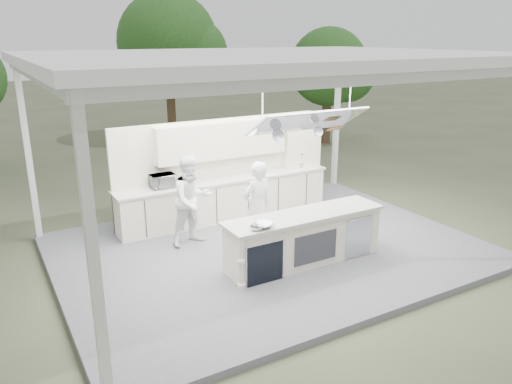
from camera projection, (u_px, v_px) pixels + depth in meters
ground at (269, 252)px, 9.98m from camera, size 90.00×90.00×0.00m
stage_deck at (269, 249)px, 9.96m from camera, size 8.00×6.00×0.12m
tent at (271, 61)px, 8.85m from camera, size 8.20×6.20×3.86m
demo_island at (304, 238)px, 9.13m from camera, size 3.10×0.79×0.95m
back_counter at (226, 198)px, 11.37m from camera, size 5.08×0.72×0.95m
back_wall_unit at (239, 152)px, 11.46m from camera, size 5.05×0.48×2.25m
tree_cluster at (117, 61)px, 17.00m from camera, size 19.55×9.40×5.85m
head_chef at (257, 207)px, 9.55m from camera, size 0.71×0.53×1.79m
sous_chef at (192, 200)px, 9.85m from camera, size 0.99×0.83×1.83m
toaster_oven at (163, 181)px, 10.50m from camera, size 0.53×0.36×0.29m
bowl_large at (264, 225)px, 8.35m from camera, size 0.42×0.42×0.08m
bowl_small at (257, 228)px, 8.24m from camera, size 0.25×0.25×0.07m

